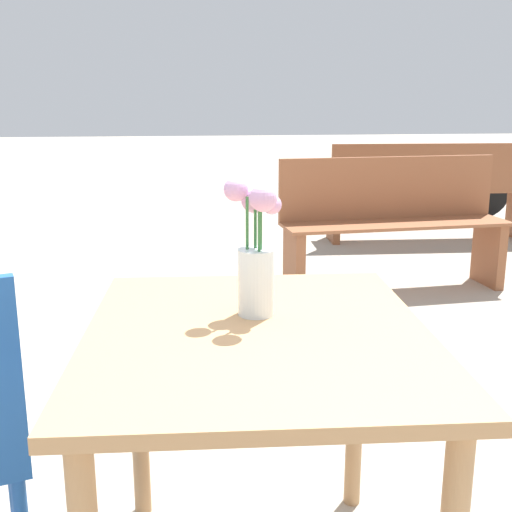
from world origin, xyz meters
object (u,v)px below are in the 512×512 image
(bench_middle, at_px, (392,220))
(bench_far, at_px, (431,188))
(flower_vase, at_px, (256,259))
(table_front, at_px, (257,373))
(bicycle, at_px, (433,184))

(bench_middle, xyz_separation_m, bench_far, (0.80, 1.31, 0.02))
(flower_vase, bearing_deg, bench_middle, 64.25)
(table_front, height_order, flower_vase, flower_vase)
(bench_middle, bearing_deg, bicycle, 62.39)
(flower_vase, bearing_deg, table_front, -94.91)
(bicycle, bearing_deg, bench_far, -113.33)
(flower_vase, height_order, bench_far, flower_vase)
(table_front, bearing_deg, bicycle, 63.69)
(flower_vase, height_order, bicycle, flower_vase)
(flower_vase, bearing_deg, bicycle, 63.31)
(bench_far, xyz_separation_m, bicycle, (0.52, 1.22, -0.13))
(bench_middle, bearing_deg, bench_far, 58.68)
(table_front, distance_m, bench_middle, 2.87)
(bicycle, bearing_deg, bench_middle, -117.61)
(flower_vase, xyz_separation_m, bench_middle, (1.20, 2.50, -0.40))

